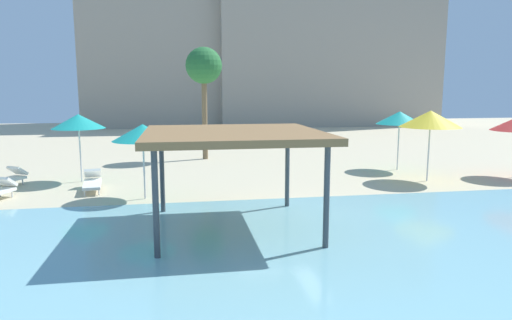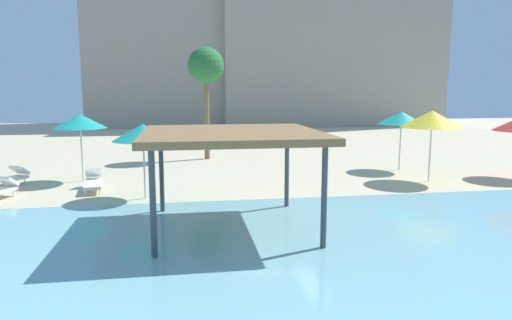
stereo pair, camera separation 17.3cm
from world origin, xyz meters
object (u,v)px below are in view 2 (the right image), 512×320
Objects in this scene: lounge_chair_0 at (8,178)px; shade_pavilion at (232,137)px; beach_umbrella_teal_0 at (80,121)px; beach_umbrella_teal_7 at (143,132)px; beach_umbrella_teal_4 at (401,118)px; beach_umbrella_yellow_1 at (432,119)px; palm_tree_1 at (206,68)px; lounge_chair_1 at (93,181)px.

shade_pavilion is at bearing 79.07° from lounge_chair_0.
beach_umbrella_teal_0 is 4.38m from beach_umbrella_teal_7.
beach_umbrella_teal_0 is 13.89m from beach_umbrella_teal_4.
beach_umbrella_yellow_1 is at bearing 6.17° from beach_umbrella_teal_7.
beach_umbrella_teal_7 reaches higher than lounge_chair_0.
beach_umbrella_teal_0 reaches higher than beach_umbrella_teal_7.
beach_umbrella_teal_7 is at bearing -106.42° from palm_tree_1.
lounge_chair_1 is at bearing 100.16° from lounge_chair_0.
beach_umbrella_teal_7 is at bearing 91.30° from lounge_chair_0.
lounge_chair_1 is 0.33× the size of palm_tree_1.
beach_umbrella_teal_0 is 14.02m from beach_umbrella_yellow_1.
beach_umbrella_teal_7 is 6.36m from lounge_chair_0.
beach_umbrella_teal_7 is at bearing -173.83° from beach_umbrella_yellow_1.
lounge_chair_0 is at bearing -176.39° from beach_umbrella_teal_4.
beach_umbrella_teal_7 is (2.74, -3.42, -0.17)m from beach_umbrella_teal_0.
palm_tree_1 is (-8.60, 4.79, 2.39)m from beach_umbrella_teal_4.
beach_umbrella_teal_4 is at bearing 91.64° from lounge_chair_1.
shade_pavilion is 2.33× the size of lounge_chair_0.
beach_umbrella_teal_0 is 2.83m from lounge_chair_1.
beach_umbrella_teal_0 is at bearing -178.22° from beach_umbrella_teal_4.
beach_umbrella_yellow_1 reaches higher than lounge_chair_0.
beach_umbrella_yellow_1 is at bearing 113.31° from lounge_chair_0.
beach_umbrella_teal_0 is at bearing 128.69° from beach_umbrella_teal_7.
lounge_chair_1 is (0.73, -1.75, -2.10)m from beach_umbrella_teal_0.
beach_umbrella_teal_4 is 11.79m from beach_umbrella_teal_7.
shade_pavilion is 7.47m from lounge_chair_1.
lounge_chair_0 is 1.00× the size of lounge_chair_1.
lounge_chair_0 is at bearing 174.44° from beach_umbrella_yellow_1.
lounge_chair_1 is at bearing 129.90° from shade_pavilion.
beach_umbrella_yellow_1 is at bearing -9.09° from beach_umbrella_teal_0.
beach_umbrella_yellow_1 reaches higher than lounge_chair_1.
beach_umbrella_teal_0 is at bearing 170.91° from beach_umbrella_yellow_1.
lounge_chair_0 is at bearing -116.50° from lounge_chair_1.
lounge_chair_1 is (-13.11, 0.46, -2.19)m from beach_umbrella_yellow_1.
lounge_chair_1 is at bearing 140.29° from beach_umbrella_teal_7.
lounge_chair_0 is (-16.52, -1.04, -2.07)m from beach_umbrella_teal_4.
beach_umbrella_teal_4 is (0.04, 2.65, -0.12)m from beach_umbrella_yellow_1.
beach_umbrella_teal_7 is at bearing -160.95° from beach_umbrella_teal_4.
lounge_chair_0 is at bearing -143.61° from palm_tree_1.
beach_umbrella_teal_4 is at bearing 1.78° from beach_umbrella_teal_0.
shade_pavilion is 2.32× the size of lounge_chair_1.
palm_tree_1 reaches higher than beach_umbrella_teal_4.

